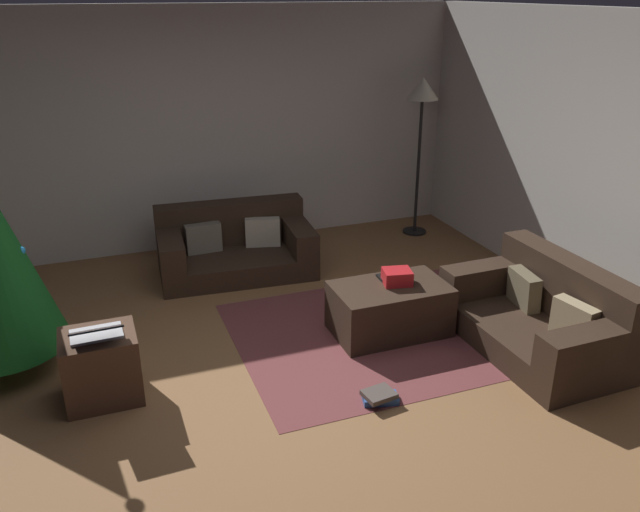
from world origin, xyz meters
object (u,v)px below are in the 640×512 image
Objects in this scene: tv_remote at (382,278)px; laptop at (96,332)px; couch_right at (544,316)px; couch_left at (234,246)px; side_table at (101,367)px; book_stack at (380,397)px; corner_lamp at (422,101)px; ottoman at (390,309)px; gift_box at (397,277)px.

tv_remote is 0.41× the size of laptop.
couch_left is at bearing 38.25° from couch_right.
couch_left reaches higher than side_table.
couch_left is 2.71m from book_stack.
laptop is (-2.34, -0.35, 0.12)m from tv_remote.
corner_lamp is at bearing 57.69° from book_stack.
ottoman is at bearing 5.06° from laptop.
tv_remote is at bearing 7.04° from side_table.
couch_right is 0.83× the size of corner_lamp.
corner_lamp reaches higher than book_stack.
corner_lamp is at bearing 31.68° from laptop.
gift_box is 1.46× the size of tv_remote.
couch_right is 1.23m from gift_box.
ottoman is 2.84m from corner_lamp.
ottoman is 4.13× the size of gift_box.
tv_remote is at bearing 52.36° from couch_right.
couch_right reaches higher than tv_remote.
gift_box is 0.45× the size of side_table.
laptop is (-3.41, 0.45, 0.29)m from couch_right.
corner_lamp reaches higher than gift_box.
gift_box is at bearing -122.33° from corner_lamp.
corner_lamp is (1.38, 2.09, 1.35)m from ottoman.
side_table is 4.54m from corner_lamp.
gift_box reaches higher than side_table.
corner_lamp is at bearing 56.35° from tv_remote.
gift_box reaches higher than ottoman.
couch_right is at bearing -96.51° from corner_lamp.
corner_lamp is (3.72, 2.30, 1.00)m from laptop.
gift_box is 2.44m from side_table.
corner_lamp reaches higher than side_table.
tv_remote is 2.36m from side_table.
couch_right is 6.54× the size of gift_box.
side_table is at bearing -176.42° from ottoman.
corner_lamp is at bearing 56.64° from ottoman.
couch_left is 3.14m from couch_right.
couch_left is 3.09× the size of side_table.
book_stack is (-0.50, -1.04, -0.40)m from tv_remote.
ottoman is 3.46× the size of book_stack.
couch_left is 2.66m from corner_lamp.
couch_left is at bearing 54.16° from laptop.
tv_remote is 0.31× the size of side_table.
laptop is (-2.42, -0.23, 0.07)m from gift_box.
couch_left is 2.46m from laptop.
couch_right is at bearing -8.54° from side_table.
laptop is at bearing -169.66° from tv_remote.
corner_lamp is at bearing 57.67° from gift_box.
laptop is (-2.35, -0.21, 0.35)m from ottoman.
ottoman is at bearing 3.58° from side_table.
gift_box is 0.59× the size of laptop.
couch_left is at bearing 53.28° from side_table.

